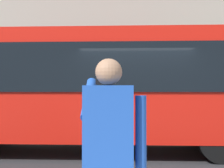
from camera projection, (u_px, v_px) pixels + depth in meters
The scene contains 3 objects.
ground_plane at pixel (136, 156), 7.43m from camera, with size 60.00×60.00×0.00m, color #2B2B2D.
red_bus at pixel (89, 86), 8.02m from camera, with size 9.05×2.54×3.08m.
pedestrian_photographer at pixel (109, 146), 2.52m from camera, with size 0.53×0.52×1.70m.
Camera 1 is at (0.20, 7.48, 1.59)m, focal length 49.84 mm.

